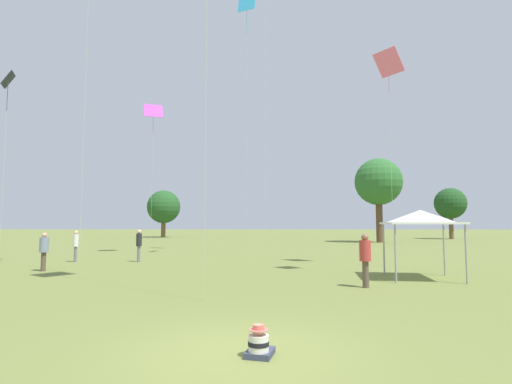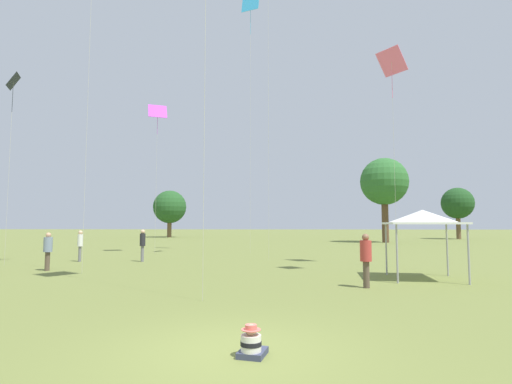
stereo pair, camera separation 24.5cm
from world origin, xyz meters
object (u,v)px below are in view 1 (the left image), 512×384
Objects in this scene: person_standing_4 at (365,255)px; kite_8 at (247,9)px; seated_toddler at (259,344)px; person_standing_3 at (44,248)px; kite_6 at (153,113)px; person_standing_2 at (139,242)px; distant_tree_1 at (164,207)px; person_standing_0 at (76,243)px; canopy_tent at (420,218)px; distant_tree_2 at (378,182)px; distant_tree_0 at (450,204)px; kite_4 at (389,66)px; kite_1 at (8,86)px.

person_standing_4 is 0.09× the size of kite_8.
person_standing_3 is at bearing 144.34° from seated_toddler.
kite_6 reaches higher than seated_toddler.
person_standing_2 is 1.00× the size of person_standing_4.
person_standing_2 reaches higher than seated_toddler.
distant_tree_1 reaches higher than person_standing_4.
person_standing_0 reaches higher than seated_toddler.
canopy_tent reaches higher than person_standing_4.
distant_tree_2 is at bearing -28.88° from distant_tree_1.
seated_toddler is 8.16m from person_standing_4.
person_standing_3 is 23.10m from kite_8.
distant_tree_1 is (-5.93, 41.67, 3.83)m from person_standing_0.
distant_tree_0 is (37.03, 40.50, 4.06)m from person_standing_3.
kite_6 is (2.49, 6.36, 9.43)m from person_standing_0.
person_standing_4 is at bearing 77.05° from seated_toddler.
kite_4 is at bearing 77.70° from seated_toddler.
kite_1 is at bearing 88.91° from person_standing_2.
kite_6 is 1.48× the size of distant_tree_1.
distant_tree_2 is at bearing 157.79° from kite_1.
kite_8 is at bearing -60.27° from person_standing_2.
kite_8 is at bearing 30.42° from person_standing_0.
kite_1 is 0.52× the size of kite_8.
kite_4 is at bearing -124.15° from person_standing_4.
canopy_tent reaches higher than seated_toddler.
person_standing_3 reaches higher than seated_toddler.
kite_6 reaches higher than distant_tree_0.
distant_tree_0 is 0.97× the size of distant_tree_1.
person_standing_3 is 16.82m from canopy_tent.
distant_tree_0 is at bearing 75.68° from seated_toddler.
distant_tree_0 is at bearing -175.96° from person_standing_3.
seated_toddler is 0.33× the size of person_standing_2.
distant_tree_0 is at bearing 37.51° from person_standing_0.
kite_1 is 20.65m from kite_4.
kite_8 is at bearing -65.95° from distant_tree_1.
person_standing_2 is at bearing -129.84° from distant_tree_2.
distant_tree_2 is (30.29, -16.71, 2.21)m from distant_tree_1.
seated_toddler is 0.03× the size of kite_8.
kite_8 is 42.74m from distant_tree_0.
person_standing_3 is (-10.33, 11.65, 0.85)m from seated_toddler.
person_standing_2 is at bearing -166.17° from person_standing_3.
seated_toddler is at bearing -175.66° from person_standing_2.
canopy_tent is 53.62m from distant_tree_1.
distant_tree_2 is at bearing -172.31° from person_standing_3.
distant_tree_0 is 0.74× the size of distant_tree_2.
distant_tree_1 is (-2.90, 43.81, -4.78)m from kite_1.
kite_4 is 1.53× the size of distant_tree_0.
distant_tree_2 reaches higher than person_standing_3.
kite_8 is 2.73× the size of distant_tree_0.
distant_tree_1 is at bearing 91.93° from person_standing_0.
person_standing_2 is 0.16× the size of kite_4.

